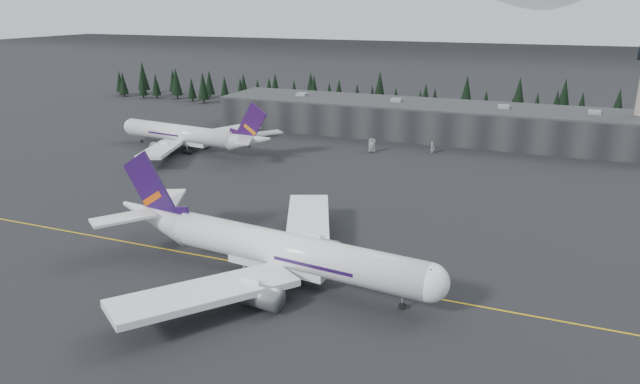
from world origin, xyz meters
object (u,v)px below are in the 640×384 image
at_px(gse_vehicle_a, 372,150).
at_px(gse_vehicle_b, 432,151).
at_px(jet_main, 265,246).
at_px(terminal, 421,119).
at_px(jet_parked, 192,135).

relative_size(gse_vehicle_a, gse_vehicle_b, 1.23).
distance_m(jet_main, gse_vehicle_a, 97.99).
height_order(terminal, jet_main, jet_main).
bearing_deg(terminal, gse_vehicle_a, -106.79).
relative_size(jet_parked, gse_vehicle_b, 16.24).
height_order(terminal, gse_vehicle_b, terminal).
height_order(terminal, gse_vehicle_a, terminal).
bearing_deg(terminal, jet_parked, -141.95).
distance_m(jet_main, jet_parked, 101.78).
distance_m(terminal, jet_main, 129.85).
relative_size(jet_main, gse_vehicle_a, 14.43).
bearing_deg(jet_parked, gse_vehicle_b, -153.15).
xyz_separation_m(terminal, jet_parked, (-68.19, -53.38, -0.93)).
distance_m(jet_main, gse_vehicle_b, 104.65).
distance_m(terminal, gse_vehicle_b, 28.27).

